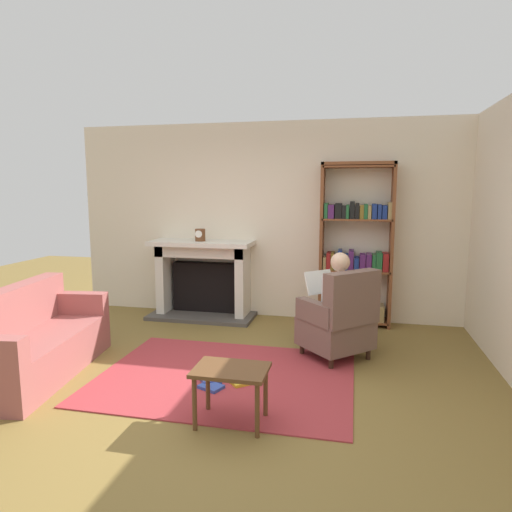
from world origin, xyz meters
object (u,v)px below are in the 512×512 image
Objects in this scene: side_table at (231,377)px; seated_reader at (333,300)px; sofa_floral at (33,343)px; mantel_clock at (200,235)px; armchair_reading at (340,320)px; fireplace at (204,276)px; bookshelf at (356,250)px.

seated_reader is at bearing 67.18° from side_table.
seated_reader reaches higher than sofa_floral.
mantel_clock is 0.17× the size of armchair_reading.
sofa_floral is 3.18× the size of side_table.
fireplace is at bearing 85.20° from mantel_clock.
fireplace is 2.21m from seated_reader.
mantel_clock is 0.08× the size of bookshelf.
side_table is (2.11, -0.47, 0.05)m from sofa_floral.
fireplace is 0.69× the size of bookshelf.
sofa_floral is at bearing -21.54° from seated_reader.
sofa_floral is (-0.93, -2.34, -0.25)m from fireplace.
mantel_clock is 0.15× the size of seated_reader.
sofa_floral is (-3.02, -2.37, -0.68)m from bookshelf.
mantel_clock reaches higher than sofa_floral.
fireplace is 1.29× the size of seated_reader.
bookshelf is 2.20× the size of armchair_reading.
mantel_clock is 2.40m from armchair_reading.
seated_reader is (-0.23, -1.23, -0.38)m from bookshelf.
armchair_reading reaches higher than side_table.
bookshelf is 1.31m from seated_reader.
side_table is (-0.91, -2.84, -0.62)m from bookshelf.
seated_reader is 2.04× the size of side_table.
armchair_reading is 1.73× the size of side_table.
fireplace reaches higher than side_table.
bookshelf is 1.20× the size of sofa_floral.
armchair_reading is at bearing -31.15° from mantel_clock.
fireplace is at bearing -29.62° from sofa_floral.
seated_reader is 0.64× the size of sofa_floral.
side_table is (1.19, -2.70, -0.79)m from mantel_clock.
sofa_floral is at bearing -111.73° from fireplace.
mantel_clock is at bearing 113.76° from side_table.
bookshelf reaches higher than armchair_reading.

